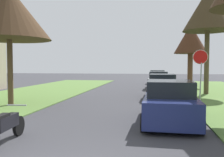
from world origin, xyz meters
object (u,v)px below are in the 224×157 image
Objects in this scene: stop_sign_far at (200,65)px; parked_sedan_silver at (158,81)px; street_tree_right_far at (191,40)px; parked_sedan_navy at (170,103)px; parked_sedan_white at (157,77)px; parked_motorcycle at (6,126)px; street_tree_left_mid_a at (9,13)px; street_tree_right_mid_b at (208,11)px; parked_sedan_black at (162,87)px.

stop_sign_far is 0.66× the size of parked_sedan_silver.
street_tree_right_far is 16.77m from parked_sedan_navy.
street_tree_right_far is 1.39× the size of parked_sedan_white.
parked_sedan_white is at bearing 97.32° from stop_sign_far.
parked_motorcycle is (-7.69, -19.34, -4.21)m from street_tree_right_far.
street_tree_left_mid_a is 1.39× the size of parked_sedan_navy.
street_tree_right_mid_b is 1.71× the size of parked_sedan_navy.
parked_sedan_navy is 7.07m from parked_sedan_black.
street_tree_left_mid_a reaches higher than parked_sedan_white.
parked_sedan_silver is 17.64m from parked_motorcycle.
parked_sedan_black reaches higher than parked_motorcycle.
parked_motorcycle is (3.45, -5.80, -4.37)m from street_tree_left_mid_a.
stop_sign_far is at bearing -95.69° from street_tree_right_far.
street_tree_right_mid_b is 11.38m from parked_sedan_navy.
street_tree_right_mid_b reaches higher than parked_sedan_white.
street_tree_right_far is 17.53m from street_tree_left_mid_a.
street_tree_right_mid_b is 13.38m from street_tree_left_mid_a.
street_tree_right_far is 1.39× the size of parked_sedan_silver.
street_tree_left_mid_a is 1.39× the size of parked_sedan_silver.
parked_motorcycle is (-7.88, -12.81, -5.62)m from street_tree_right_mid_b.
street_tree_right_far reaches higher than parked_motorcycle.
parked_sedan_silver is 6.56m from parked_sedan_white.
parked_sedan_navy and parked_sedan_white have the same top height.
parked_sedan_navy is 1.00× the size of parked_sedan_black.
parked_sedan_black is at bearing 29.82° from street_tree_left_mid_a.
street_tree_left_mid_a is 10.16m from parked_sedan_black.
street_tree_left_mid_a reaches higher than parked_sedan_black.
parked_sedan_silver is (-3.16, -2.29, -3.97)m from street_tree_right_far.
parked_motorcycle is (-4.52, -17.05, -0.24)m from parked_sedan_silver.
street_tree_right_far is at bearing 91.67° from street_tree_right_mid_b.
stop_sign_far is 0.48× the size of street_tree_right_far.
street_tree_right_mid_b is 6.68m from street_tree_right_far.
parked_sedan_white is (-3.10, 4.27, -3.97)m from street_tree_right_far.
street_tree_left_mid_a is 8.04m from parked_motorcycle.
parked_sedan_navy is at bearing -90.12° from parked_sedan_black.
stop_sign_far is 6.23m from street_tree_right_mid_b.
street_tree_right_mid_b is 1.71× the size of parked_sedan_black.
stop_sign_far reaches higher than parked_sedan_white.
street_tree_left_mid_a is 9.36m from parked_sedan_navy.
parked_motorcycle is at bearing -104.86° from parked_sedan_silver.
parked_sedan_white is at bearing 65.73° from street_tree_left_mid_a.
parked_sedan_navy is 2.17× the size of parked_motorcycle.
parked_sedan_silver is at bearing 128.36° from street_tree_right_mid_b.
parked_sedan_navy is 1.00× the size of parked_sedan_white.
stop_sign_far is 10.63m from street_tree_left_mid_a.
parked_sedan_navy is (-1.98, -4.81, -1.46)m from stop_sign_far.
street_tree_right_far is (-0.19, 6.53, -1.40)m from street_tree_right_mid_b.
street_tree_right_far reaches higher than parked_sedan_silver.
parked_motorcycle is (-4.59, -3.34, -0.24)m from parked_sedan_navy.
street_tree_left_mid_a reaches higher than street_tree_right_far.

